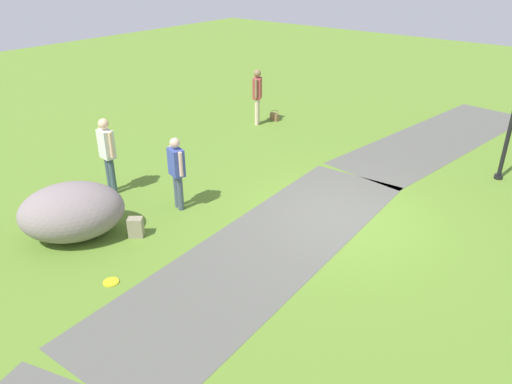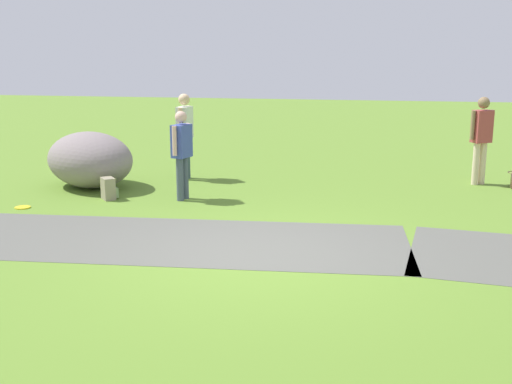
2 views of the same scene
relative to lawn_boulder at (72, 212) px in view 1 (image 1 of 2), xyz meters
The scene contains 10 objects.
ground_plane 5.36m from the lawn_boulder, 137.14° to the left, with size 48.00×48.00×0.00m, color olive.
footpath_segment_near 10.56m from the lawn_boulder, 160.54° to the left, with size 8.23×3.34×0.01m.
footpath_segment_mid 3.79m from the lawn_boulder, 121.98° to the left, with size 8.11×2.68×0.01m.
lawn_boulder is the anchor object (origin of this frame).
woman_with_handbag 7.73m from the lawn_boulder, 168.69° to the right, with size 0.47×0.38×1.75m.
man_near_boulder 2.22m from the lawn_boulder, 160.85° to the left, with size 0.34×0.50×1.61m.
passerby_on_path 2.00m from the lawn_boulder, 147.38° to the right, with size 0.28×0.52×1.77m.
handbag_on_grass 8.33m from the lawn_boulder, behind, with size 0.31×0.33×0.31m.
backpack_by_boulder 1.23m from the lawn_boulder, 128.82° to the left, with size 0.35×0.35×0.40m.
frisbee_on_grass 1.92m from the lawn_boulder, 74.37° to the left, with size 0.27×0.27×0.02m.
Camera 1 is at (8.08, 4.23, 5.01)m, focal length 34.23 mm.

